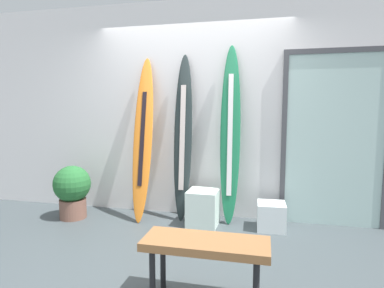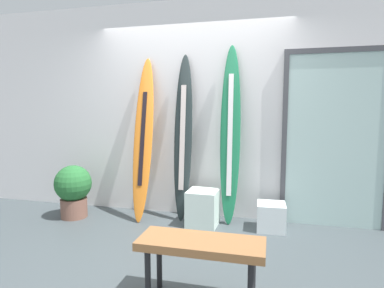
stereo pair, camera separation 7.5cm
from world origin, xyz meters
name	(u,v)px [view 2 (the right image)]	position (x,y,z in m)	size (l,w,h in m)	color
ground	(164,254)	(0.00, 0.00, -0.02)	(8.00, 8.00, 0.04)	#424B4F
wall_back	(194,110)	(0.00, 1.30, 1.40)	(7.20, 0.20, 2.80)	white
surfboard_sunset	(143,140)	(-0.58, 0.92, 1.02)	(0.27, 0.51, 2.08)	orange
surfboard_charcoal	(183,138)	(-0.08, 1.02, 1.05)	(0.23, 0.32, 2.10)	#222C2C
surfboard_emerald	(230,136)	(0.52, 1.02, 1.08)	(0.26, 0.31, 2.20)	#1E754B
display_block_left	(271,217)	(1.03, 0.87, 0.16)	(0.33, 0.33, 0.32)	white
display_block_center	(203,208)	(0.22, 0.83, 0.22)	(0.37, 0.37, 0.43)	white
glass_door	(335,136)	(1.74, 1.18, 1.09)	(1.22, 0.06, 2.12)	silver
potted_plant	(73,189)	(-1.48, 0.70, 0.38)	(0.47, 0.47, 0.69)	brown
bench	(201,248)	(0.54, -0.71, 0.42)	(0.91, 0.35, 0.48)	#936138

